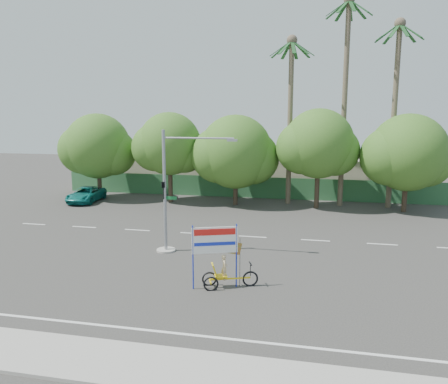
# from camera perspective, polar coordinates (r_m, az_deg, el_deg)

# --- Properties ---
(ground) EXTENTS (120.00, 120.00, 0.00)m
(ground) POSITION_cam_1_polar(r_m,az_deg,el_deg) (21.50, -4.80, -11.26)
(ground) COLOR #33302D
(ground) RESTS_ON ground
(sidewalk_near) EXTENTS (50.00, 2.40, 0.12)m
(sidewalk_near) POSITION_cam_1_polar(r_m,az_deg,el_deg) (15.18, -13.57, -20.90)
(sidewalk_near) COLOR gray
(sidewalk_near) RESTS_ON ground
(fence) EXTENTS (38.00, 0.08, 2.00)m
(fence) POSITION_cam_1_polar(r_m,az_deg,el_deg) (41.64, 3.74, 0.61)
(fence) COLOR #336B3D
(fence) RESTS_ON ground
(building_left) EXTENTS (12.00, 8.00, 4.00)m
(building_left) POSITION_cam_1_polar(r_m,az_deg,el_deg) (48.22, -7.31, 3.04)
(building_left) COLOR #C1B499
(building_left) RESTS_ON ground
(building_right) EXTENTS (14.00, 8.00, 3.60)m
(building_right) POSITION_cam_1_polar(r_m,az_deg,el_deg) (45.60, 14.59, 2.14)
(building_right) COLOR #C1B499
(building_right) RESTS_ON ground
(tree_far_left) EXTENTS (7.14, 6.00, 7.96)m
(tree_far_left) POSITION_cam_1_polar(r_m,az_deg,el_deg) (42.28, -16.21, 5.51)
(tree_far_left) COLOR #473828
(tree_far_left) RESTS_ON ground
(tree_left) EXTENTS (6.66, 5.60, 8.07)m
(tree_left) POSITION_cam_1_polar(r_m,az_deg,el_deg) (39.44, -7.18, 5.97)
(tree_left) COLOR #473828
(tree_left) RESTS_ON ground
(tree_center) EXTENTS (7.62, 6.40, 7.85)m
(tree_center) POSITION_cam_1_polar(r_m,az_deg,el_deg) (37.95, 1.46, 4.99)
(tree_center) COLOR #473828
(tree_center) RESTS_ON ground
(tree_right) EXTENTS (6.90, 5.80, 8.36)m
(tree_right) POSITION_cam_1_polar(r_m,az_deg,el_deg) (37.25, 12.17, 5.86)
(tree_right) COLOR #473828
(tree_right) RESTS_ON ground
(tree_far_right) EXTENTS (7.38, 6.20, 7.94)m
(tree_far_right) POSITION_cam_1_polar(r_m,az_deg,el_deg) (37.96, 22.79, 4.48)
(tree_far_right) COLOR #473828
(tree_far_right) RESTS_ON ground
(palm_tall) EXTENTS (3.73, 3.79, 17.45)m
(palm_tall) POSITION_cam_1_polar(r_m,az_deg,el_deg) (38.81, 15.57, 13.61)
(palm_tall) COLOR #70604C
(palm_tall) RESTS_ON ground
(palm_mid) EXTENTS (3.73, 3.79, 15.45)m
(palm_mid) POSITION_cam_1_polar(r_m,az_deg,el_deg) (39.17, 21.47, 11.69)
(palm_mid) COLOR #70604C
(palm_mid) RESTS_ON ground
(palm_short) EXTENTS (3.73, 3.79, 14.45)m
(palm_short) POSITION_cam_1_polar(r_m,az_deg,el_deg) (38.75, 8.67, 11.49)
(palm_short) COLOR #70604C
(palm_short) RESTS_ON ground
(traffic_signal) EXTENTS (4.72, 1.10, 7.00)m
(traffic_signal) POSITION_cam_1_polar(r_m,az_deg,el_deg) (24.99, -7.08, -1.30)
(traffic_signal) COLOR gray
(traffic_signal) RESTS_ON ground
(trike_billboard) EXTENTS (2.90, 1.34, 3.01)m
(trike_billboard) POSITION_cam_1_polar(r_m,az_deg,el_deg) (20.05, -0.37, -9.13)
(trike_billboard) COLOR black
(trike_billboard) RESTS_ON ground
(pickup_truck) EXTENTS (2.62, 5.01, 1.34)m
(pickup_truck) POSITION_cam_1_polar(r_m,az_deg,el_deg) (41.56, -17.58, -0.32)
(pickup_truck) COLOR #107069
(pickup_truck) RESTS_ON ground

